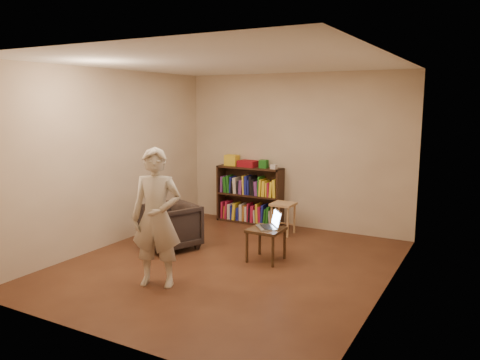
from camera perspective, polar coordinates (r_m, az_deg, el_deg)
The scene contains 15 objects.
floor at distance 6.29m, azimuth -1.47°, elevation -10.24°, with size 4.50×4.50×0.00m, color #432315.
ceiling at distance 5.94m, azimuth -1.57°, elevation 14.10°, with size 4.50×4.50×0.00m, color white.
wall_back at distance 7.98m, azimuth 6.70°, elevation 3.51°, with size 4.00×4.00×0.00m, color beige.
wall_left at distance 7.19m, azimuth -15.42°, elevation 2.58°, with size 4.50×4.50×0.00m, color beige.
wall_right at distance 5.26m, azimuth 17.61°, elevation 0.06°, with size 4.50×4.50×0.00m, color beige.
bookshelf at distance 8.30m, azimuth 1.23°, elevation -2.22°, with size 1.20×0.30×1.00m.
box_yellow at distance 8.38m, azimuth -1.01°, elevation 2.44°, with size 0.23×0.17×0.19m, color yellow.
red_cloth at distance 8.21m, azimuth 1.02°, elevation 2.01°, with size 0.33×0.24×0.11m, color maroon.
box_green at distance 8.07m, azimuth 2.90°, elevation 1.97°, with size 0.14×0.14×0.14m, color #1C661B.
box_white at distance 7.95m, azimuth 4.15°, elevation 1.63°, with size 0.10×0.10×0.08m, color beige.
stool at distance 7.60m, azimuth 5.29°, elevation -3.54°, with size 0.36×0.36×0.52m.
armchair at distance 6.92m, azimuth -8.55°, elevation -5.61°, with size 0.71×0.73×0.67m, color black.
side_table at distance 6.33m, azimuth 3.20°, elevation -6.57°, with size 0.44×0.44×0.45m.
laptop at distance 6.32m, azimuth 3.76°, elevation -5.35°, with size 0.42×0.42×0.24m.
person at distance 5.47m, azimuth -10.14°, elevation -4.56°, with size 0.59×0.39×1.61m, color beige.
Camera 1 is at (3.00, -5.10, 2.12)m, focal length 35.00 mm.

